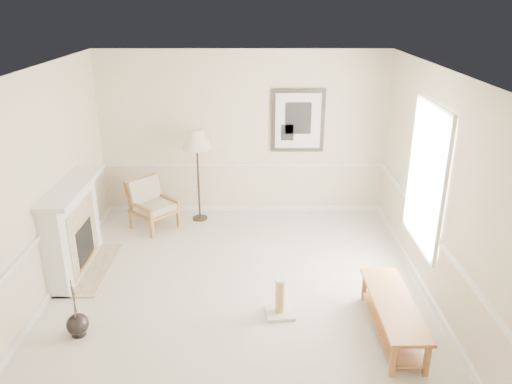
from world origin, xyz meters
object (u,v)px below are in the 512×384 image
(floor_lamp, at_px, (197,142))
(bench, at_px, (393,312))
(floor_vase, at_px, (78,325))
(armchair, at_px, (150,202))
(scratching_post, at_px, (280,303))

(floor_lamp, relative_size, bench, 1.06)
(floor_vase, height_order, armchair, armchair)
(scratching_post, bearing_deg, floor_lamp, 114.36)
(floor_lamp, height_order, bench, floor_lamp)
(floor_vase, relative_size, bench, 0.49)
(armchair, bearing_deg, floor_vase, -143.71)
(bench, bearing_deg, scratching_post, 163.28)
(floor_lamp, distance_m, scratching_post, 3.39)
(armchair, relative_size, floor_lamp, 0.58)
(floor_lamp, bearing_deg, armchair, -159.12)
(armchair, height_order, bench, armchair)
(armchair, xyz_separation_m, floor_lamp, (0.79, 0.30, 0.96))
(floor_vase, distance_m, bench, 3.66)
(floor_vase, distance_m, armchair, 3.00)
(scratching_post, bearing_deg, bench, -16.72)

